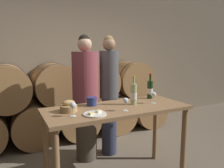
{
  "coord_description": "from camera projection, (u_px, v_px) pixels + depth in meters",
  "views": [
    {
      "loc": [
        -1.14,
        -2.16,
        1.6
      ],
      "look_at": [
        0.0,
        0.14,
        1.2
      ],
      "focal_mm": 35.0,
      "sensor_mm": 36.0,
      "label": 1
    }
  ],
  "objects": [
    {
      "name": "stone_wall_back",
      "position": [
        66.0,
        50.0,
        4.37
      ],
      "size": [
        10.0,
        0.12,
        3.2
      ],
      "color": "gray",
      "rests_on": "ground_plane"
    },
    {
      "name": "wine_bottle_red",
      "position": [
        150.0,
        90.0,
        2.95
      ],
      "size": [
        0.08,
        0.08,
        0.34
      ],
      "color": "#193819",
      "rests_on": "tasting_table"
    },
    {
      "name": "tasting_table",
      "position": [
        117.0,
        118.0,
        2.54
      ],
      "size": [
        1.67,
        0.68,
        0.95
      ],
      "color": "olive",
      "rests_on": "ground_plane"
    },
    {
      "name": "wine_bottle_white",
      "position": [
        134.0,
        94.0,
        2.62
      ],
      "size": [
        0.08,
        0.08,
        0.35
      ],
      "color": "#ADBC7F",
      "rests_on": "tasting_table"
    },
    {
      "name": "person_right",
      "position": [
        109.0,
        94.0,
        3.28
      ],
      "size": [
        0.28,
        0.28,
        1.81
      ],
      "color": "#2D334C",
      "rests_on": "ground_plane"
    },
    {
      "name": "blue_crock",
      "position": [
        92.0,
        101.0,
        2.58
      ],
      "size": [
        0.13,
        0.13,
        0.1
      ],
      "color": "navy",
      "rests_on": "tasting_table"
    },
    {
      "name": "barrel_stack",
      "position": [
        75.0,
        102.0,
        4.04
      ],
      "size": [
        3.75,
        0.84,
        1.38
      ],
      "color": "#9E7042",
      "rests_on": "ground_plane"
    },
    {
      "name": "bread_basket",
      "position": [
        69.0,
        107.0,
        2.33
      ],
      "size": [
        0.18,
        0.18,
        0.13
      ],
      "color": "tan",
      "rests_on": "tasting_table"
    },
    {
      "name": "person_left",
      "position": [
        86.0,
        98.0,
        3.12
      ],
      "size": [
        0.37,
        0.37,
        1.81
      ],
      "color": "#4C4238",
      "rests_on": "ground_plane"
    },
    {
      "name": "cheese_plate",
      "position": [
        95.0,
        114.0,
        2.21
      ],
      "size": [
        0.24,
        0.24,
        0.04
      ],
      "color": "white",
      "rests_on": "tasting_table"
    },
    {
      "name": "wine_glass_center",
      "position": [
        154.0,
        95.0,
        2.67
      ],
      "size": [
        0.06,
        0.06,
        0.14
      ],
      "color": "white",
      "rests_on": "tasting_table"
    },
    {
      "name": "wine_glass_left",
      "position": [
        126.0,
        101.0,
        2.35
      ],
      "size": [
        0.06,
        0.06,
        0.14
      ],
      "color": "white",
      "rests_on": "tasting_table"
    },
    {
      "name": "wine_glass_far_left",
      "position": [
        73.0,
        106.0,
        2.15
      ],
      "size": [
        0.06,
        0.06,
        0.14
      ],
      "color": "white",
      "rests_on": "tasting_table"
    }
  ]
}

